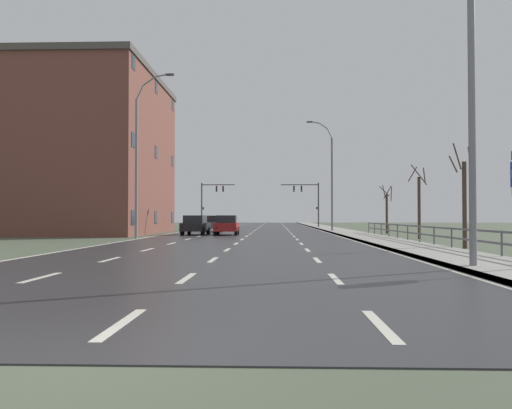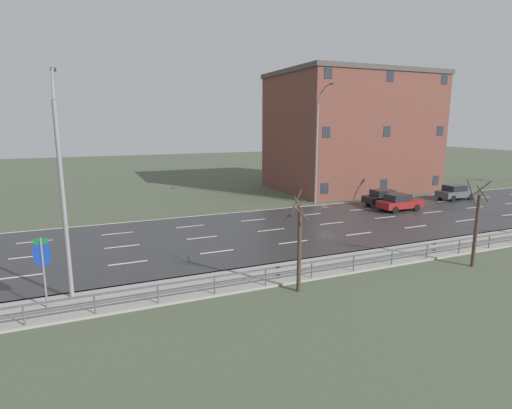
{
  "view_description": "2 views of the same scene",
  "coord_description": "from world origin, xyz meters",
  "px_view_note": "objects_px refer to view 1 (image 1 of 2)",
  "views": [
    {
      "loc": [
        2.09,
        -5.28,
        1.48
      ],
      "look_at": [
        0.26,
        46.75,
        2.64
      ],
      "focal_mm": 37.83,
      "sensor_mm": 36.0,
      "label": 1
    },
    {
      "loc": [
        27.16,
        10.8,
        7.97
      ],
      "look_at": [
        0.0,
        22.34,
        2.09
      ],
      "focal_mm": 28.75,
      "sensor_mm": 36.0,
      "label": 2
    }
  ],
  "objects_px": {
    "traffic_signal_left": "(210,197)",
    "street_lamp_left_bank": "(139,157)",
    "street_lamp_foreground": "(466,86)",
    "street_lamp_midground": "(330,177)",
    "car_near_right": "(227,225)",
    "car_far_left": "(214,223)",
    "car_distant": "(196,225)",
    "brick_building": "(82,154)",
    "traffic_signal_right": "(309,197)"
  },
  "relations": [
    {
      "from": "car_near_right",
      "to": "car_far_left",
      "type": "bearing_deg",
      "value": 101.68
    },
    {
      "from": "street_lamp_left_bank",
      "to": "brick_building",
      "type": "distance_m",
      "value": 11.74
    },
    {
      "from": "street_lamp_midground",
      "to": "car_near_right",
      "type": "xyz_separation_m",
      "value": [
        -9.18,
        -9.32,
        -4.44
      ]
    },
    {
      "from": "traffic_signal_left",
      "to": "street_lamp_left_bank",
      "type": "bearing_deg",
      "value": -91.0
    },
    {
      "from": "street_lamp_foreground",
      "to": "street_lamp_left_bank",
      "type": "height_order",
      "value": "street_lamp_left_bank"
    },
    {
      "from": "brick_building",
      "to": "street_lamp_left_bank",
      "type": "bearing_deg",
      "value": -50.87
    },
    {
      "from": "car_near_right",
      "to": "car_far_left",
      "type": "distance_m",
      "value": 9.68
    },
    {
      "from": "traffic_signal_left",
      "to": "car_distant",
      "type": "xyz_separation_m",
      "value": [
        2.52,
        -30.1,
        -3.34
      ]
    },
    {
      "from": "traffic_signal_right",
      "to": "car_distant",
      "type": "bearing_deg",
      "value": -110.72
    },
    {
      "from": "street_lamp_midground",
      "to": "brick_building",
      "type": "xyz_separation_m",
      "value": [
        -22.23,
        -5.69,
        1.69
      ]
    },
    {
      "from": "street_lamp_left_bank",
      "to": "car_distant",
      "type": "height_order",
      "value": "street_lamp_left_bank"
    },
    {
      "from": "street_lamp_midground",
      "to": "car_distant",
      "type": "height_order",
      "value": "street_lamp_midground"
    },
    {
      "from": "street_lamp_foreground",
      "to": "street_lamp_left_bank",
      "type": "distance_m",
      "value": 26.65
    },
    {
      "from": "car_near_right",
      "to": "traffic_signal_right",
      "type": "bearing_deg",
      "value": 73.17
    },
    {
      "from": "traffic_signal_left",
      "to": "car_near_right",
      "type": "relative_size",
      "value": 1.47
    },
    {
      "from": "brick_building",
      "to": "car_distant",
      "type": "bearing_deg",
      "value": -17.22
    },
    {
      "from": "street_lamp_left_bank",
      "to": "traffic_signal_left",
      "type": "distance_m",
      "value": 35.93
    },
    {
      "from": "traffic_signal_right",
      "to": "car_far_left",
      "type": "bearing_deg",
      "value": -117.89
    },
    {
      "from": "street_lamp_midground",
      "to": "brick_building",
      "type": "distance_m",
      "value": 23.01
    },
    {
      "from": "street_lamp_foreground",
      "to": "street_lamp_left_bank",
      "type": "xyz_separation_m",
      "value": [
        -14.88,
        22.11,
        0.49
      ]
    },
    {
      "from": "car_distant",
      "to": "traffic_signal_right",
      "type": "bearing_deg",
      "value": 72.24
    },
    {
      "from": "street_lamp_foreground",
      "to": "brick_building",
      "type": "bearing_deg",
      "value": 125.53
    },
    {
      "from": "car_far_left",
      "to": "car_near_right",
      "type": "bearing_deg",
      "value": -77.37
    },
    {
      "from": "car_near_right",
      "to": "street_lamp_left_bank",
      "type": "bearing_deg",
      "value": -137.2
    },
    {
      "from": "street_lamp_midground",
      "to": "traffic_signal_right",
      "type": "xyz_separation_m",
      "value": [
        -0.79,
        19.95,
        -1.13
      ]
    },
    {
      "from": "street_lamp_left_bank",
      "to": "traffic_signal_right",
      "type": "height_order",
      "value": "street_lamp_left_bank"
    },
    {
      "from": "street_lamp_foreground",
      "to": "brick_building",
      "type": "distance_m",
      "value": 38.32
    },
    {
      "from": "car_near_right",
      "to": "car_far_left",
      "type": "xyz_separation_m",
      "value": [
        -2.1,
        9.45,
        0.0
      ]
    },
    {
      "from": "traffic_signal_right",
      "to": "car_distant",
      "type": "relative_size",
      "value": 1.43
    },
    {
      "from": "street_lamp_left_bank",
      "to": "car_distant",
      "type": "xyz_separation_m",
      "value": [
        3.15,
        5.79,
        -4.82
      ]
    },
    {
      "from": "street_lamp_foreground",
      "to": "traffic_signal_right",
      "type": "relative_size",
      "value": 1.75
    },
    {
      "from": "traffic_signal_right",
      "to": "car_near_right",
      "type": "height_order",
      "value": "traffic_signal_right"
    },
    {
      "from": "street_lamp_foreground",
      "to": "brick_building",
      "type": "xyz_separation_m",
      "value": [
        -22.24,
        31.16,
        1.8
      ]
    },
    {
      "from": "car_near_right",
      "to": "street_lamp_foreground",
      "type": "bearing_deg",
      "value": -72.35
    },
    {
      "from": "car_near_right",
      "to": "car_far_left",
      "type": "relative_size",
      "value": 1.01
    },
    {
      "from": "traffic_signal_left",
      "to": "car_far_left",
      "type": "relative_size",
      "value": 1.48
    },
    {
      "from": "street_lamp_foreground",
      "to": "street_lamp_midground",
      "type": "distance_m",
      "value": 36.84
    },
    {
      "from": "car_far_left",
      "to": "brick_building",
      "type": "bearing_deg",
      "value": -151.86
    },
    {
      "from": "street_lamp_left_bank",
      "to": "car_far_left",
      "type": "relative_size",
      "value": 2.81
    },
    {
      "from": "traffic_signal_left",
      "to": "brick_building",
      "type": "relative_size",
      "value": 0.34
    },
    {
      "from": "traffic_signal_right",
      "to": "car_far_left",
      "type": "height_order",
      "value": "traffic_signal_right"
    },
    {
      "from": "traffic_signal_left",
      "to": "car_near_right",
      "type": "xyz_separation_m",
      "value": [
        5.06,
        -30.47,
        -3.34
      ]
    },
    {
      "from": "car_far_left",
      "to": "car_distant",
      "type": "bearing_deg",
      "value": -92.66
    },
    {
      "from": "street_lamp_left_bank",
      "to": "car_far_left",
      "type": "height_order",
      "value": "street_lamp_left_bank"
    },
    {
      "from": "street_lamp_foreground",
      "to": "brick_building",
      "type": "height_order",
      "value": "brick_building"
    },
    {
      "from": "car_far_left",
      "to": "brick_building",
      "type": "height_order",
      "value": "brick_building"
    },
    {
      "from": "street_lamp_left_bank",
      "to": "street_lamp_foreground",
      "type": "bearing_deg",
      "value": -56.05
    },
    {
      "from": "street_lamp_left_bank",
      "to": "traffic_signal_right",
      "type": "relative_size",
      "value": 1.93
    },
    {
      "from": "street_lamp_midground",
      "to": "car_near_right",
      "type": "bearing_deg",
      "value": -134.59
    },
    {
      "from": "street_lamp_foreground",
      "to": "car_distant",
      "type": "bearing_deg",
      "value": 112.82
    }
  ]
}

